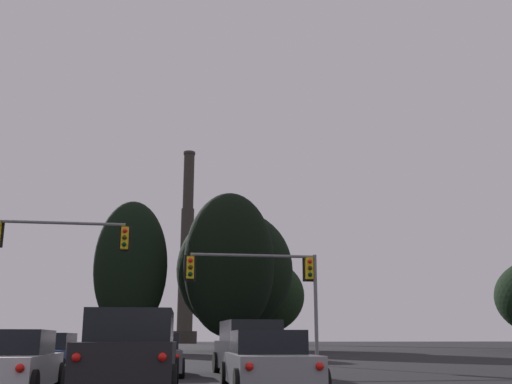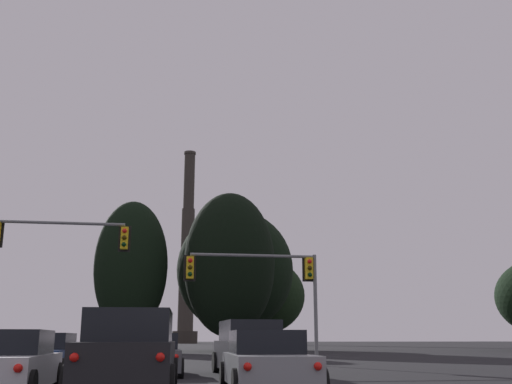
# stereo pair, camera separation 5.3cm
# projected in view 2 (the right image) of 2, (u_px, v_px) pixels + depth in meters

# --- Properties ---
(sedan_left_lane_front) EXTENTS (2.14, 4.76, 1.43)m
(sedan_left_lane_front) POSITION_uv_depth(u_px,v_px,m) (45.00, 356.00, 20.55)
(sedan_left_lane_front) COLOR navy
(sedan_left_lane_front) RESTS_ON ground_plane
(sedan_left_lane_second) EXTENTS (2.03, 4.72, 1.43)m
(sedan_left_lane_second) POSITION_uv_depth(u_px,v_px,m) (7.00, 364.00, 13.51)
(sedan_left_lane_second) COLOR silver
(sedan_left_lane_second) RESTS_ON ground_plane
(sedan_right_lane_second) EXTENTS (2.13, 4.76, 1.43)m
(sedan_right_lane_second) POSITION_uv_depth(u_px,v_px,m) (267.00, 363.00, 14.35)
(sedan_right_lane_second) COLOR gray
(sedan_right_lane_second) RESTS_ON ground_plane
(suv_center_lane_second) EXTENTS (2.31, 4.98, 1.86)m
(suv_center_lane_second) POSITION_uv_depth(u_px,v_px,m) (130.00, 354.00, 13.39)
(suv_center_lane_second) COLOR black
(suv_center_lane_second) RESTS_ON ground_plane
(suv_right_lane_front) EXTENTS (2.27, 4.97, 1.86)m
(suv_right_lane_front) POSITION_uv_depth(u_px,v_px,m) (250.00, 349.00, 20.92)
(suv_right_lane_front) COLOR #232328
(suv_right_lane_front) RESTS_ON ground_plane
(sedan_center_lane_front) EXTENTS (1.98, 4.71, 1.43)m
(sedan_center_lane_front) POSITION_uv_depth(u_px,v_px,m) (153.00, 355.00, 20.89)
(sedan_center_lane_front) COLOR #4C4F54
(sedan_center_lane_front) RESTS_ON ground_plane
(traffic_light_far_right) EXTENTS (0.78, 0.50, 6.58)m
(traffic_light_far_right) POSITION_uv_depth(u_px,v_px,m) (235.00, 306.00, 57.37)
(traffic_light_far_right) COLOR slate
(traffic_light_far_right) RESTS_ON ground_plane
(traffic_light_overhead_left) EXTENTS (6.53, 0.50, 6.58)m
(traffic_light_overhead_left) POSITION_uv_depth(u_px,v_px,m) (35.00, 253.00, 27.34)
(traffic_light_overhead_left) COLOR slate
(traffic_light_overhead_left) RESTS_ON ground_plane
(traffic_light_overhead_right) EXTENTS (6.56, 0.50, 5.24)m
(traffic_light_overhead_right) POSITION_uv_depth(u_px,v_px,m) (270.00, 279.00, 28.74)
(traffic_light_overhead_right) COLOR slate
(traffic_light_overhead_right) RESTS_ON ground_plane
(smokestack) EXTENTS (7.10, 7.10, 56.49)m
(smokestack) POSITION_uv_depth(u_px,v_px,m) (187.00, 265.00, 173.67)
(smokestack) COLOR #2B2722
(smokestack) RESTS_ON ground_plane
(treeline_right_mid) EXTENTS (7.16, 6.44, 14.71)m
(treeline_right_mid) POSITION_uv_depth(u_px,v_px,m) (131.00, 266.00, 58.86)
(treeline_right_mid) COLOR black
(treeline_right_mid) RESTS_ON ground_plane
(treeline_far_right) EXTENTS (9.06, 8.15, 15.73)m
(treeline_far_right) POSITION_uv_depth(u_px,v_px,m) (229.00, 264.00, 59.63)
(treeline_far_right) COLOR black
(treeline_far_right) RESTS_ON ground_plane
(treeline_far_left) EXTENTS (10.46, 9.42, 10.51)m
(treeline_far_left) POSITION_uv_depth(u_px,v_px,m) (260.00, 296.00, 69.04)
(treeline_far_left) COLOR black
(treeline_far_left) RESTS_ON ground_plane
(treeline_left_mid) EXTENTS (12.53, 11.28, 14.96)m
(treeline_left_mid) POSITION_uv_depth(u_px,v_px,m) (235.00, 270.00, 64.47)
(treeline_left_mid) COLOR black
(treeline_left_mid) RESTS_ON ground_plane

